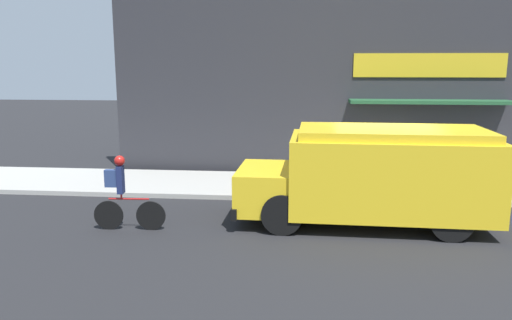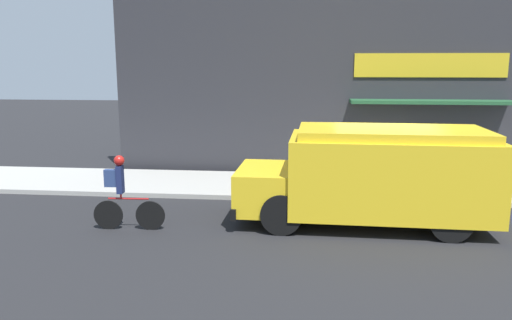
{
  "view_description": "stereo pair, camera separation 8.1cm",
  "coord_description": "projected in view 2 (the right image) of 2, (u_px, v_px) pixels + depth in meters",
  "views": [
    {
      "loc": [
        -1.99,
        -12.25,
        3.42
      ],
      "look_at": [
        -3.16,
        -0.2,
        1.1
      ],
      "focal_mm": 35.0,
      "sensor_mm": 36.0,
      "label": 1
    },
    {
      "loc": [
        -1.91,
        -12.24,
        3.42
      ],
      "look_at": [
        -3.16,
        -0.2,
        1.1
      ],
      "focal_mm": 35.0,
      "sensor_mm": 36.0,
      "label": 2
    }
  ],
  "objects": [
    {
      "name": "cyclist",
      "position": [
        122.0,
        193.0,
        10.38
      ],
      "size": [
        1.51,
        0.22,
        1.59
      ],
      "rotation": [
        0.0,
        0.0,
        0.06
      ],
      "color": "black",
      "rests_on": "ground_plane"
    },
    {
      "name": "ground_plane",
      "position": [
        383.0,
        204.0,
        12.4
      ],
      "size": [
        70.0,
        70.0,
        0.0
      ],
      "primitive_type": "plane",
      "color": "#232326"
    },
    {
      "name": "sidewalk",
      "position": [
        376.0,
        188.0,
        13.82
      ],
      "size": [
        28.0,
        2.91,
        0.12
      ],
      "color": "#ADAAA3",
      "rests_on": "ground_plane"
    },
    {
      "name": "storefront",
      "position": [
        373.0,
        87.0,
        15.08
      ],
      "size": [
        15.9,
        0.96,
        5.49
      ],
      "color": "#2D2D33",
      "rests_on": "ground_plane"
    },
    {
      "name": "trash_bin",
      "position": [
        452.0,
        170.0,
        13.99
      ],
      "size": [
        0.65,
        0.65,
        0.77
      ],
      "color": "#38383D",
      "rests_on": "sidewalk"
    },
    {
      "name": "school_bus",
      "position": [
        374.0,
        174.0,
        10.67
      ],
      "size": [
        5.44,
        2.69,
        2.1
      ],
      "rotation": [
        0.0,
        0.0,
        -0.02
      ],
      "color": "yellow",
      "rests_on": "ground_plane"
    }
  ]
}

